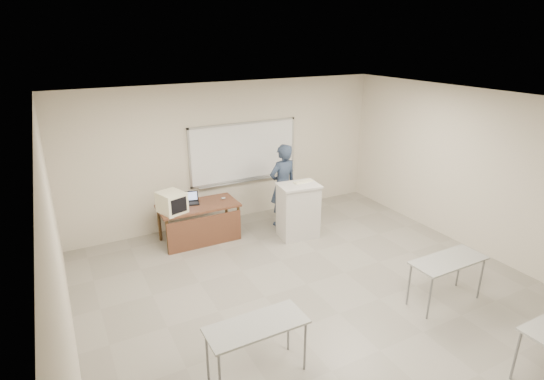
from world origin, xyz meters
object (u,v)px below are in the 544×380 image
podium (298,211)px  keyboard (303,182)px  presenter (283,185)px  whiteboard (244,153)px  mouse (223,198)px  laptop (191,201)px  instructor_desk (201,216)px  crt_monitor (171,202)px

podium → keyboard: size_ratio=2.81×
presenter → whiteboard: bearing=-64.1°
mouse → keyboard: bearing=-34.1°
laptop → instructor_desk: bearing=-55.7°
instructor_desk → laptop: 0.37m
instructor_desk → podium: size_ratio=1.39×
whiteboard → podium: 1.80m
whiteboard → mouse: (-0.76, -0.62, -0.71)m
instructor_desk → keyboard: bearing=-16.7°
podium → laptop: 2.15m
laptop → presenter: bearing=4.9°
crt_monitor → mouse: 1.13m
laptop → mouse: (0.65, -0.10, -0.03)m
instructor_desk → crt_monitor: (-0.55, -0.01, 0.39)m
instructor_desk → crt_monitor: bearing=-178.2°
crt_monitor → laptop: size_ratio=1.63×
crt_monitor → keyboard: 2.59m
whiteboard → podium: (0.50, -1.47, -0.92)m
instructor_desk → laptop: bearing=111.2°
instructor_desk → laptop: laptop is taller
whiteboard → mouse: whiteboard is taller
instructor_desk → mouse: mouse is taller
whiteboard → presenter: size_ratio=1.39×
instructor_desk → mouse: size_ratio=15.53×
crt_monitor → laptop: 0.55m
instructor_desk → crt_monitor: 0.67m
whiteboard → crt_monitor: 2.10m
whiteboard → presenter: (0.51, -0.81, -0.59)m
podium → presenter: size_ratio=0.63×
podium → keyboard: keyboard is taller
whiteboard → presenter: 1.13m
laptop → keyboard: 2.26m
crt_monitor → presenter: 2.38m
laptop → keyboard: (2.06, -0.87, 0.32)m
crt_monitor → mouse: bearing=-9.1°
whiteboard → keyboard: 1.57m
podium → whiteboard: bearing=115.4°
laptop → presenter: 1.95m
crt_monitor → mouse: size_ratio=4.83×
crt_monitor → keyboard: bearing=-31.5°
podium → mouse: bearing=152.7°
whiteboard → mouse: size_ratio=24.89×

